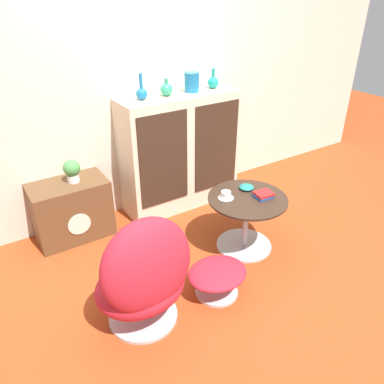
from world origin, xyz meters
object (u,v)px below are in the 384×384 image
vase_leftmost (142,93)px  egg_chair (144,277)px  sideboard (180,152)px  bowl (246,187)px  vase_inner_right (192,82)px  coffee_table (246,217)px  book_stack (263,195)px  tv_console (72,210)px  vase_rightmost (213,82)px  potted_plant (72,170)px  vase_inner_left (166,89)px  ottoman (217,275)px  teacup (226,195)px

vase_leftmost → egg_chair: bearing=-117.6°
sideboard → bowl: (0.15, -0.84, -0.06)m
sideboard → vase_inner_right: 0.67m
coffee_table → book_stack: size_ratio=4.08×
tv_console → vase_rightmost: vase_rightmost is taller
vase_leftmost → potted_plant: size_ratio=1.12×
coffee_table → potted_plant: size_ratio=3.28×
vase_inner_left → book_stack: bearing=-73.0°
sideboard → book_stack: (0.18, -1.02, -0.06)m
ottoman → bowl: bowl is taller
vase_inner_left → vase_leftmost: bearing=-180.0°
potted_plant → bowl: bearing=-35.0°
tv_console → coffee_table: size_ratio=0.99×
egg_chair → vase_inner_right: size_ratio=4.87×
egg_chair → coffee_table: size_ratio=1.31×
sideboard → ottoman: size_ratio=2.62×
vase_inner_right → teacup: size_ratio=1.37×
egg_chair → book_stack: 1.25m
vase_inner_left → potted_plant: bearing=179.4°
ottoman → coffee_table: size_ratio=0.68×
vase_inner_right → book_stack: vase_inner_right is taller
coffee_table → vase_inner_right: 1.34m
tv_console → book_stack: size_ratio=4.06×
coffee_table → vase_rightmost: bearing=71.8°
vase_inner_right → potted_plant: vase_inner_right is taller
vase_leftmost → vase_inner_left: 0.24m
egg_chair → vase_leftmost: vase_leftmost is taller
vase_inner_right → bowl: (0.01, -0.84, -0.72)m
vase_leftmost → potted_plant: vase_leftmost is taller
tv_console → coffee_table: (1.19, -0.97, 0.04)m
bowl → vase_inner_right: bearing=90.9°
book_stack → egg_chair: bearing=-168.7°
coffee_table → book_stack: book_stack is taller
tv_console → vase_leftmost: vase_leftmost is taller
bowl → egg_chair: bearing=-160.4°
egg_chair → vase_leftmost: bearing=62.4°
egg_chair → vase_leftmost: (0.66, 1.26, 0.80)m
sideboard → coffee_table: (0.07, -0.96, -0.27)m
teacup → book_stack: size_ratio=0.80×
ottoman → vase_inner_left: 1.69m
vase_inner_left → potted_plant: 1.09m
egg_chair → vase_inner_right: bearing=47.1°
vase_leftmost → teacup: 1.15m
vase_leftmost → sideboard: bearing=-0.6°
tv_console → vase_leftmost: size_ratio=2.91×
tv_console → vase_inner_right: vase_inner_right is taller
sideboard → egg_chair: size_ratio=1.37×
tv_console → book_stack: 1.68m
ottoman → vase_inner_left: bearing=75.2°
egg_chair → vase_inner_left: bearing=54.4°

